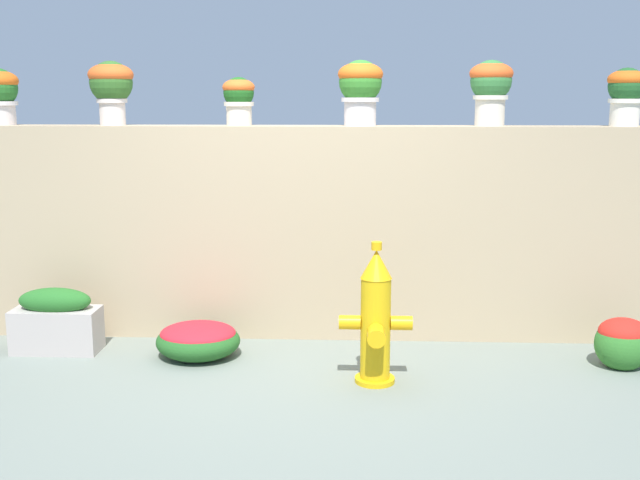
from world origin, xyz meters
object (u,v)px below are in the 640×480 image
Objects in this scene: potted_plant_1 at (111,84)px; planter_box at (56,321)px; flower_bush_left at (623,341)px; potted_plant_3 at (360,86)px; flower_bush_right at (198,339)px; fire_hydrant at (376,320)px; potted_plant_2 at (239,97)px; potted_plant_4 at (491,85)px; potted_plant_5 at (626,91)px.

potted_plant_1 is 0.77× the size of planter_box.
potted_plant_1 reaches higher than flower_bush_left.
potted_plant_3 is 2.12m from flower_bush_right.
potted_plant_3 is at bearing 95.80° from fire_hydrant.
potted_plant_2 is at bearing 133.86° from fire_hydrant.
flower_bush_right is at bearing -40.07° from potted_plant_1.
flower_bush_right is (-2.03, -0.60, -1.72)m from potted_plant_4.
planter_box is (-3.86, 0.15, 0.03)m from flower_bush_left.
planter_box is (-1.24, -0.52, -1.55)m from potted_plant_2.
potted_plant_4 is 1.27× the size of flower_bush_left.
potted_plant_2 is 0.95× the size of flower_bush_left.
planter_box reaches higher than flower_bush_right.
potted_plant_1 reaches higher than fire_hydrant.
potted_plant_5 reaches higher than potted_plant_2.
potted_plant_3 reaches higher than fire_hydrant.
potted_plant_3 is 0.93m from potted_plant_4.
potted_plant_5 is at bearing -2.05° from potted_plant_4.
potted_plant_4 is 0.94m from potted_plant_5.
potted_plant_2 is 1.81m from potted_plant_4.
flower_bush_right is (-1.10, -0.58, -1.71)m from potted_plant_3.
potted_plant_4 is at bearing 9.72° from planter_box.
potted_plant_3 reaches higher than flower_bush_right.
fire_hydrant is 2.46× the size of flower_bush_left.
potted_plant_5 is at bearing 79.31° from flower_bush_left.
potted_plant_4 is at bearing 1.04° from potted_plant_3.
potted_plant_5 is 1.11× the size of flower_bush_left.
potted_plant_2 reaches higher than planter_box.
potted_plant_2 is 0.88m from potted_plant_3.
flower_bush_right is (-1.20, 0.42, -0.28)m from fire_hydrant.
potted_plant_1 is at bearing -179.73° from potted_plant_2.
potted_plant_1 is at bearing 139.93° from flower_bush_right.
potted_plant_2 is at bearing 179.97° from potted_plant_4.
potted_plant_3 is 1.86m from potted_plant_5.
potted_plant_4 is (1.80, -0.00, 0.08)m from potted_plant_2.
flower_bush_left is at bearing -2.25° from planter_box.
potted_plant_3 is at bearing -0.42° from potted_plant_1.
planter_box is at bearing -170.28° from potted_plant_4.
flower_bush_right is (-2.84, 0.08, -0.05)m from flower_bush_left.
potted_plant_3 is 1.75m from fire_hydrant.
potted_plant_2 is at bearing 165.58° from flower_bush_left.
flower_bush_right is (-2.97, -0.56, -1.68)m from potted_plant_5.
fire_hydrant is at bearing -129.01° from potted_plant_4.
potted_plant_4 reaches higher than potted_plant_1.
planter_box is at bearing 175.79° from flower_bush_right.
potted_plant_5 is 2.46m from fire_hydrant.
potted_plant_4 is (2.73, 0.00, -0.01)m from potted_plant_1.
potted_plant_1 reaches higher than planter_box.
potted_plant_3 reaches higher than planter_box.
potted_plant_3 is at bearing 159.37° from flower_bush_left.
potted_plant_1 is 3.98m from flower_bush_left.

